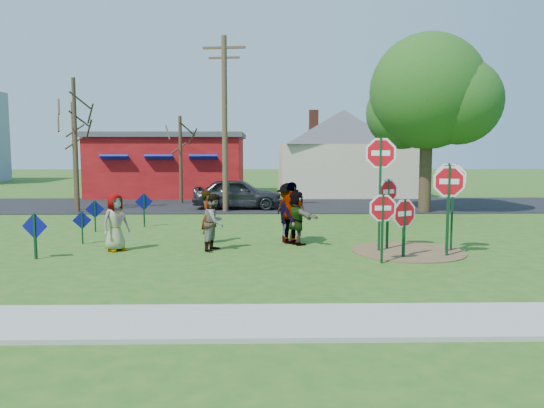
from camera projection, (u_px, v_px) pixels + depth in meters
The scene contains 29 objects.
ground at pixel (252, 246), 16.08m from camera, with size 120.00×120.00×0.00m, color #235919.
sidewalk at pixel (244, 322), 8.92m from camera, with size 22.00×1.80×0.08m, color #9E9E99.
road at pixel (256, 205), 27.51m from camera, with size 120.00×7.50×0.04m, color black.
dirt_patch at pixel (408, 251), 15.17m from camera, with size 3.20×3.20×0.03m, color brown.
red_building at pixel (170, 164), 33.66m from camera, with size 9.40×7.69×3.90m.
cream_house at pixel (343, 149), 33.78m from camera, with size 9.40×9.40×6.50m.
stop_sign_a at pixel (383, 213), 13.53m from camera, with size 0.96×0.07×1.91m.
stop_sign_b at pixel (381, 165), 14.97m from camera, with size 1.13×0.41×3.41m.
stop_sign_c at pixel (453, 187), 15.07m from camera, with size 0.86×0.52×2.63m.
stop_sign_d at pixel (448, 184), 14.99m from camera, with size 1.00×0.21×2.67m.
stop_sign_e at pixel (404, 217), 14.26m from camera, with size 0.95×0.50×1.73m.
stop_sign_f at pixel (449, 188), 14.33m from camera, with size 1.15×0.22×2.64m.
stop_sign_g at pixel (388, 198), 15.39m from camera, with size 0.85×0.53×2.20m.
blue_diamond_a at pixel (35, 231), 14.12m from camera, with size 0.71×0.11×1.24m.
blue_diamond_b at pixel (82, 224), 16.34m from camera, with size 0.54×0.17×1.02m.
blue_diamond_c at pixel (95, 213), 18.74m from camera, with size 0.61×0.23×1.13m.
blue_diamond_d at pixel (144, 206), 19.93m from camera, with size 0.62×0.26×1.28m.
person_a at pixel (115, 222), 15.22m from camera, with size 0.81×0.53×1.66m, color #464C8D.
person_b at pixel (208, 217), 16.52m from camera, with size 0.60×0.40×1.65m, color #1D6C51.
person_c at pixel (215, 222), 15.32m from camera, with size 0.80×0.62×1.65m, color brown.
person_d at pixel (288, 213), 16.56m from camera, with size 1.21×0.70×1.88m, color #38393D.
person_e at pixel (292, 213), 16.32m from camera, with size 1.13×0.47×1.93m, color #4E3061.
person_f at pixel (296, 218), 16.25m from camera, with size 1.54×0.49×1.66m, color #1D542F.
suv at pixel (238, 193), 25.68m from camera, with size 1.73×4.30×1.47m, color #2E2E33.
utility_pole at pixel (225, 121), 24.18m from camera, with size 1.95×0.37×8.00m.
leafy_tree at pixel (430, 98), 23.92m from camera, with size 5.71×5.21×8.12m.
bare_tree_west at pixel (74, 141), 24.81m from camera, with size 1.80×1.80×5.09m.
bare_tree_east at pixel (180, 147), 27.91m from camera, with size 1.80×1.80×4.65m.
bare_tree_mid at pixel (75, 126), 23.96m from camera, with size 1.80×1.80×6.12m.
Camera 1 is at (0.30, -15.87, 2.95)m, focal length 35.00 mm.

